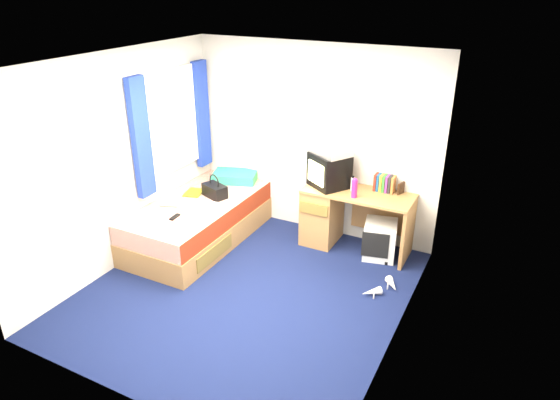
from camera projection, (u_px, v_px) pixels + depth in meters
The scene contains 20 objects.
ground at pixel (246, 291), 5.34m from camera, with size 3.40×3.40×0.00m, color #0C1438.
room_shell at pixel (242, 164), 4.74m from camera, with size 3.40×3.40×3.40m.
bed at pixel (199, 221), 6.26m from camera, with size 1.01×2.00×0.54m.
pillow at pixel (235, 177), 6.74m from camera, with size 0.57×0.36×0.12m, color #186DA2.
desk at pixel (336, 213), 6.15m from camera, with size 1.30×0.55×0.75m.
storage_cube at pixel (380, 240), 5.91m from camera, with size 0.37×0.37×0.46m, color silver.
crt_tv at pixel (329, 170), 5.97m from camera, with size 0.55×0.55×0.41m.
vcr at pixel (330, 150), 5.87m from camera, with size 0.46×0.33×0.09m, color silver.
book_row at pixel (385, 183), 5.88m from camera, with size 0.24×0.13×0.20m.
picture_frame at pixel (401, 188), 5.82m from camera, with size 0.02×0.12×0.14m, color #301D10.
pink_water_bottle at pixel (354, 189), 5.71m from camera, with size 0.07×0.07×0.21m, color #DF1F6D.
aerosol_can at pixel (353, 184), 5.90m from camera, with size 0.05×0.05×0.17m, color silver.
handbag at pixel (215, 190), 6.25m from camera, with size 0.37×0.29×0.30m.
towel at pixel (204, 209), 5.85m from camera, with size 0.30×0.25×0.10m, color white.
magazine at pixel (194, 193), 6.39m from camera, with size 0.21×0.28×0.01m, color gold.
water_bottle at pixel (169, 204), 6.01m from camera, with size 0.07×0.07×0.20m, color silver.
colour_swatch_fan at pixel (165, 221), 5.65m from camera, with size 0.22×0.06×0.01m, color gold.
remote_control at pixel (175, 217), 5.74m from camera, with size 0.05×0.16×0.02m, color black.
window_assembly at pixel (172, 124), 6.13m from camera, with size 0.11×1.42×1.40m.
white_heels at pixel (382, 288), 5.32m from camera, with size 0.37×0.47×0.09m.
Camera 1 is at (2.37, -3.80, 3.10)m, focal length 32.00 mm.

